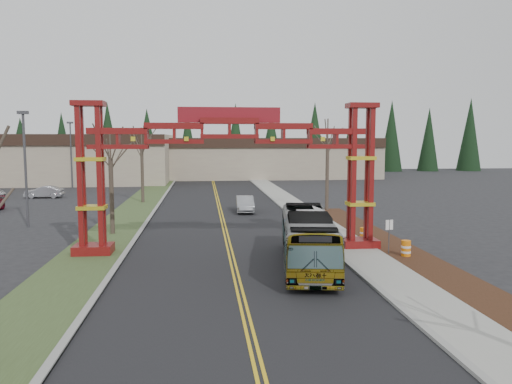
{
  "coord_description": "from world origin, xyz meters",
  "views": [
    {
      "loc": [
        -1.55,
        -11.5,
        6.69
      ],
      "look_at": [
        1.29,
        15.34,
        3.87
      ],
      "focal_mm": 35.0,
      "sensor_mm": 36.0,
      "label": 1
    }
  ],
  "objects": [
    {
      "name": "road",
      "position": [
        0.0,
        25.0,
        0.01
      ],
      "size": [
        12.0,
        110.0,
        0.02
      ],
      "primitive_type": "cube",
      "color": "black",
      "rests_on": "ground"
    },
    {
      "name": "lane_line_left",
      "position": [
        -0.12,
        25.0,
        0.03
      ],
      "size": [
        0.12,
        100.0,
        0.01
      ],
      "primitive_type": "cube",
      "color": "gold",
      "rests_on": "road"
    },
    {
      "name": "lane_line_right",
      "position": [
        0.12,
        25.0,
        0.03
      ],
      "size": [
        0.12,
        100.0,
        0.01
      ],
      "primitive_type": "cube",
      "color": "gold",
      "rests_on": "road"
    },
    {
      "name": "curb_right",
      "position": [
        6.15,
        25.0,
        0.07
      ],
      "size": [
        0.3,
        110.0,
        0.15
      ],
      "primitive_type": "cube",
      "color": "gray",
      "rests_on": "ground"
    },
    {
      "name": "sidewalk_right",
      "position": [
        7.6,
        25.0,
        0.08
      ],
      "size": [
        2.6,
        110.0,
        0.14
      ],
      "primitive_type": "cube",
      "color": "gray",
      "rests_on": "ground"
    },
    {
      "name": "landscape_strip",
      "position": [
        10.2,
        10.0,
        0.06
      ],
      "size": [
        2.6,
        50.0,
        0.12
      ],
      "primitive_type": "cube",
      "color": "black",
      "rests_on": "ground"
    },
    {
      "name": "grass_median",
      "position": [
        -8.0,
        25.0,
        0.04
      ],
      "size": [
        4.0,
        110.0,
        0.08
      ],
      "primitive_type": "cube",
      "color": "#394B25",
      "rests_on": "ground"
    },
    {
      "name": "curb_left",
      "position": [
        -6.15,
        25.0,
        0.07
      ],
      "size": [
        0.3,
        110.0,
        0.15
      ],
      "primitive_type": "cube",
      "color": "gray",
      "rests_on": "ground"
    },
    {
      "name": "gateway_arch",
      "position": [
        0.0,
        18.0,
        5.98
      ],
      "size": [
        18.2,
        1.6,
        8.9
      ],
      "color": "#650D0D",
      "rests_on": "ground"
    },
    {
      "name": "retail_building_west",
      "position": [
        -30.0,
        71.96,
        3.76
      ],
      "size": [
        46.0,
        22.3,
        7.5
      ],
      "color": "gray",
      "rests_on": "ground"
    },
    {
      "name": "retail_building_east",
      "position": [
        10.0,
        79.95,
        3.51
      ],
      "size": [
        38.0,
        20.3,
        7.0
      ],
      "color": "gray",
      "rests_on": "ground"
    },
    {
      "name": "conifer_treeline",
      "position": [
        0.25,
        92.0,
        6.49
      ],
      "size": [
        116.1,
        5.6,
        13.0
      ],
      "color": "black",
      "rests_on": "ground"
    },
    {
      "name": "transit_bus",
      "position": [
        3.89,
        14.0,
        1.47
      ],
      "size": [
        3.96,
        10.82,
        2.95
      ],
      "primitive_type": "imported",
      "rotation": [
        0.0,
        0.0,
        -0.14
      ],
      "color": "#A1A3A9",
      "rests_on": "ground"
    },
    {
      "name": "silver_sedan",
      "position": [
        2.28,
        34.38,
        0.74
      ],
      "size": [
        1.71,
        4.54,
        1.48
      ],
      "primitive_type": "imported",
      "rotation": [
        0.0,
        0.0,
        -0.03
      ],
      "color": "#A5A8AD",
      "rests_on": "ground"
    },
    {
      "name": "parked_car_far_a",
      "position": [
        -19.91,
        48.09,
        0.69
      ],
      "size": [
        4.27,
        1.62,
        1.39
      ],
      "primitive_type": "imported",
      "rotation": [
        0.0,
        0.0,
        4.68
      ],
      "color": "#A4A4AB",
      "rests_on": "ground"
    },
    {
      "name": "bare_tree_median_mid",
      "position": [
        -8.0,
        24.27,
        5.33
      ],
      "size": [
        3.18,
        3.18,
        7.46
      ],
      "color": "#382D26",
      "rests_on": "ground"
    },
    {
      "name": "bare_tree_median_far",
      "position": [
        -8.0,
        42.3,
        5.74
      ],
      "size": [
        3.37,
        3.37,
        8.0
      ],
      "color": "#382D26",
      "rests_on": "ground"
    },
    {
      "name": "bare_tree_right_far",
      "position": [
        10.0,
        34.14,
        6.47
      ],
      "size": [
        3.25,
        3.25,
        8.66
      ],
      "color": "#382D26",
      "rests_on": "ground"
    },
    {
      "name": "light_pole_near",
      "position": [
        -15.07,
        28.17,
        5.13
      ],
      "size": [
        0.77,
        0.38,
        8.87
      ],
      "color": "#3F3F44",
      "rests_on": "ground"
    },
    {
      "name": "light_pole_far",
      "position": [
        -19.92,
        60.74,
        5.32
      ],
      "size": [
        0.8,
        0.4,
        9.2
      ],
      "color": "#3F3F44",
      "rests_on": "ground"
    },
    {
      "name": "street_sign",
      "position": [
        9.1,
        15.93,
        1.51
      ],
      "size": [
        0.47,
        0.14,
        2.1
      ],
      "color": "#3F3F44",
      "rests_on": "ground"
    },
    {
      "name": "barrel_south",
      "position": [
        9.87,
        15.27,
        0.51
      ],
      "size": [
        0.55,
        0.55,
        1.01
      ],
      "color": "orange",
      "rests_on": "ground"
    },
    {
      "name": "barrel_mid",
      "position": [
        8.94,
        20.01,
        0.46
      ],
      "size": [
        0.5,
        0.5,
        0.93
      ],
      "color": "orange",
      "rests_on": "ground"
    },
    {
      "name": "barrel_north",
      "position": [
        8.87,
        22.69,
        0.46
      ],
      "size": [
        0.5,
        0.5,
        0.92
      ],
      "color": "orange",
      "rests_on": "ground"
    }
  ]
}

